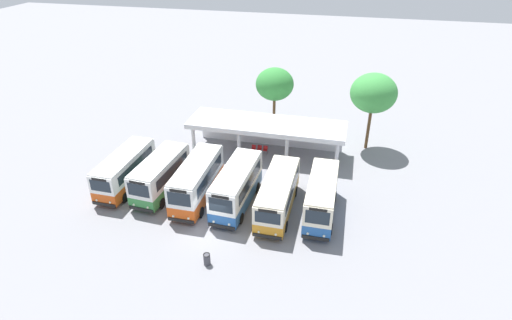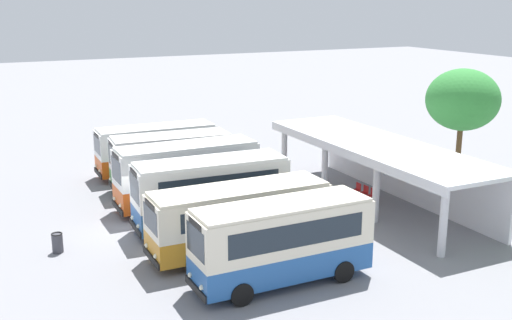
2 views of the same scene
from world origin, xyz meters
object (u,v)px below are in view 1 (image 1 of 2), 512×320
at_px(city_bus_far_end_green, 321,196).
at_px(waiting_chair_second_from_end, 259,149).
at_px(litter_bin_apron, 207,259).
at_px(city_bus_nearest_orange, 125,169).
at_px(city_bus_middle_cream, 197,180).
at_px(city_bus_fifth_blue, 278,194).
at_px(waiting_chair_end_by_column, 254,148).
at_px(city_bus_fourth_amber, 237,186).
at_px(city_bus_second_in_row, 160,174).
at_px(waiting_chair_middle_seat, 265,149).

relative_size(city_bus_far_end_green, waiting_chair_second_from_end, 8.46).
distance_m(city_bus_far_end_green, litter_bin_apron, 10.34).
relative_size(city_bus_nearest_orange, city_bus_middle_cream, 0.99).
bearing_deg(city_bus_fifth_blue, city_bus_far_end_green, 4.03).
distance_m(city_bus_fifth_blue, waiting_chair_end_by_column, 10.22).
bearing_deg(city_bus_far_end_green, city_bus_fourth_amber, -178.40).
distance_m(waiting_chair_end_by_column, litter_bin_apron, 16.44).
height_order(city_bus_far_end_green, waiting_chair_second_from_end, city_bus_far_end_green).
distance_m(city_bus_second_in_row, waiting_chair_middle_seat, 11.64).
height_order(city_bus_nearest_orange, city_bus_second_in_row, city_bus_second_in_row).
bearing_deg(waiting_chair_middle_seat, city_bus_fourth_amber, -92.43).
height_order(city_bus_far_end_green, litter_bin_apron, city_bus_far_end_green).
bearing_deg(litter_bin_apron, waiting_chair_middle_seat, 88.29).
bearing_deg(litter_bin_apron, city_bus_middle_cream, 114.76).
bearing_deg(city_bus_fifth_blue, city_bus_second_in_row, 178.02).
xyz_separation_m(city_bus_second_in_row, city_bus_fourth_amber, (6.93, -0.31, 0.08)).
relative_size(city_bus_second_in_row, waiting_chair_second_from_end, 8.29).
xyz_separation_m(city_bus_middle_cream, waiting_chair_second_from_end, (3.25, 9.20, -1.39)).
relative_size(city_bus_second_in_row, litter_bin_apron, 7.92).
relative_size(city_bus_middle_cream, litter_bin_apron, 8.51).
bearing_deg(city_bus_middle_cream, city_bus_nearest_orange, 176.36).
xyz_separation_m(waiting_chair_end_by_column, litter_bin_apron, (0.72, -16.42, -0.07)).
bearing_deg(city_bus_fourth_amber, waiting_chair_middle_seat, 87.57).
height_order(city_bus_fourth_amber, waiting_chair_end_by_column, city_bus_fourth_amber).
bearing_deg(waiting_chair_second_from_end, city_bus_nearest_orange, -139.28).
bearing_deg(city_bus_fifth_blue, city_bus_middle_cream, 179.41).
bearing_deg(waiting_chair_end_by_column, city_bus_second_in_row, -124.63).
bearing_deg(city_bus_fourth_amber, waiting_chair_second_from_end, 91.33).
xyz_separation_m(city_bus_fifth_blue, waiting_chair_middle_seat, (-3.07, 9.32, -1.17)).
bearing_deg(city_bus_far_end_green, city_bus_nearest_orange, 179.11).
bearing_deg(city_bus_fifth_blue, city_bus_fourth_amber, 179.17).
height_order(city_bus_fifth_blue, city_bus_far_end_green, city_bus_far_end_green).
distance_m(city_bus_middle_cream, city_bus_fourth_amber, 3.46).
bearing_deg(city_bus_second_in_row, city_bus_fourth_amber, -2.55).
bearing_deg(city_bus_middle_cream, city_bus_far_end_green, 0.96).
relative_size(waiting_chair_second_from_end, waiting_chair_middle_seat, 1.00).
bearing_deg(city_bus_second_in_row, city_bus_nearest_orange, 177.48).
bearing_deg(waiting_chair_middle_seat, litter_bin_apron, -91.71).
bearing_deg(litter_bin_apron, city_bus_second_in_row, 132.02).
bearing_deg(city_bus_nearest_orange, city_bus_fifth_blue, -2.11).
xyz_separation_m(city_bus_middle_cream, waiting_chair_middle_seat, (3.86, 9.24, -1.39)).
relative_size(waiting_chair_middle_seat, litter_bin_apron, 0.96).
distance_m(city_bus_middle_cream, waiting_chair_middle_seat, 10.11).
height_order(waiting_chair_end_by_column, litter_bin_apron, litter_bin_apron).
height_order(city_bus_second_in_row, city_bus_fifth_blue, city_bus_second_in_row).
bearing_deg(city_bus_fifth_blue, waiting_chair_end_by_column, 114.98).
distance_m(waiting_chair_second_from_end, waiting_chair_middle_seat, 0.61).
relative_size(city_bus_middle_cream, city_bus_fifth_blue, 0.95).
bearing_deg(waiting_chair_end_by_column, city_bus_fifth_blue, -65.02).
height_order(city_bus_fifth_blue, waiting_chair_second_from_end, city_bus_fifth_blue).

